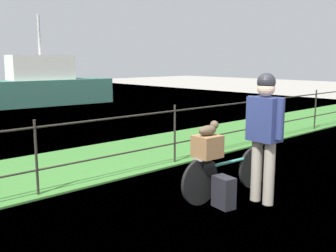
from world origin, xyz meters
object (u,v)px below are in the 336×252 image
(cyclist_person, at_px, (265,127))
(wooden_crate, at_px, (207,146))
(bicycle_main, at_px, (227,173))
(backpack_on_paving, at_px, (224,192))
(terrier_dog, at_px, (209,129))
(moored_boat_mid, at_px, (42,87))

(cyclist_person, bearing_deg, wooden_crate, 138.07)
(wooden_crate, distance_m, cyclist_person, 0.77)
(bicycle_main, relative_size, wooden_crate, 5.21)
(backpack_on_paving, bearing_deg, terrier_dog, 10.43)
(bicycle_main, xyz_separation_m, backpack_on_paving, (-0.37, -0.24, -0.12))
(wooden_crate, relative_size, cyclist_person, 0.19)
(terrier_dog, distance_m, cyclist_person, 0.70)
(wooden_crate, relative_size, moored_boat_mid, 0.06)
(bicycle_main, xyz_separation_m, wooden_crate, (-0.39, 0.02, 0.43))
(moored_boat_mid, bearing_deg, wooden_crate, -106.22)
(cyclist_person, xyz_separation_m, backpack_on_paving, (-0.51, 0.22, -0.80))
(cyclist_person, height_order, moored_boat_mid, moored_boat_mid)
(bicycle_main, height_order, cyclist_person, cyclist_person)
(terrier_dog, relative_size, cyclist_person, 0.19)
(bicycle_main, distance_m, wooden_crate, 0.58)
(terrier_dog, xyz_separation_m, backpack_on_paving, (0.00, -0.26, -0.77))
(wooden_crate, distance_m, backpack_on_paving, 0.61)
(bicycle_main, xyz_separation_m, cyclist_person, (0.15, -0.46, 0.68))
(bicycle_main, relative_size, cyclist_person, 1.00)
(terrier_dog, height_order, moored_boat_mid, moored_boat_mid)
(bicycle_main, bearing_deg, terrier_dog, 176.55)
(backpack_on_paving, distance_m, moored_boat_mid, 12.99)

